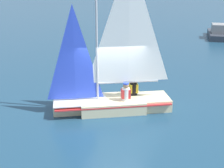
{
  "coord_description": "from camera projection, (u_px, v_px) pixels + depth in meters",
  "views": [
    {
      "loc": [
        11.03,
        -1.24,
        5.04
      ],
      "look_at": [
        0.0,
        0.0,
        1.06
      ],
      "focal_mm": 50.0,
      "sensor_mm": 36.0,
      "label": 1
    }
  ],
  "objects": [
    {
      "name": "motorboat_distant",
      "position": [
        220.0,
        33.0,
        25.37
      ],
      "size": [
        4.16,
        2.86,
        1.15
      ],
      "rotation": [
        0.0,
        0.0,
        5.95
      ],
      "color": "#333842",
      "rests_on": "ground_plane"
    },
    {
      "name": "sailboat_main",
      "position": [
        113.0,
        89.0,
        11.86
      ],
      "size": [
        1.53,
        4.58,
        5.82
      ],
      "rotation": [
        0.0,
        0.0,
        4.74
      ],
      "color": "beige",
      "rests_on": "ground_plane"
    },
    {
      "name": "ground_plane",
      "position": [
        112.0,
        110.0,
        12.15
      ],
      "size": [
        260.0,
        260.0,
        0.0
      ],
      "primitive_type": "plane",
      "color": "navy"
    },
    {
      "name": "sailor_helm",
      "position": [
        126.0,
        96.0,
        11.79
      ],
      "size": [
        0.31,
        0.35,
        1.16
      ],
      "rotation": [
        0.0,
        0.0,
        4.74
      ],
      "color": "black",
      "rests_on": "ground_plane"
    },
    {
      "name": "sailor_crew",
      "position": [
        133.0,
        90.0,
        12.35
      ],
      "size": [
        0.31,
        0.35,
        1.16
      ],
      "rotation": [
        0.0,
        0.0,
        4.74
      ],
      "color": "black",
      "rests_on": "ground_plane"
    }
  ]
}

